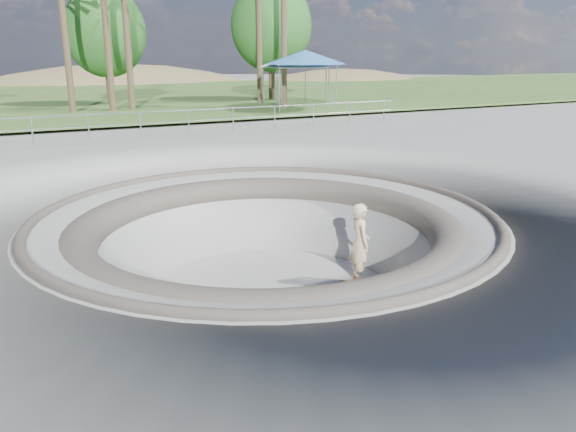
% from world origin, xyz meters
% --- Properties ---
extents(ground, '(180.00, 180.00, 0.00)m').
position_xyz_m(ground, '(0.00, 0.00, 0.00)').
color(ground, gray).
rests_on(ground, ground).
extents(skate_bowl, '(14.00, 14.00, 4.10)m').
position_xyz_m(skate_bowl, '(0.00, 0.00, -1.83)').
color(skate_bowl, gray).
rests_on(skate_bowl, ground).
extents(grass_strip, '(180.00, 36.00, 0.12)m').
position_xyz_m(grass_strip, '(0.00, 34.00, 0.22)').
color(grass_strip, '#365A24').
rests_on(grass_strip, ground).
extents(distant_hills, '(103.20, 45.00, 28.60)m').
position_xyz_m(distant_hills, '(3.78, 57.17, -7.02)').
color(distant_hills, brown).
rests_on(distant_hills, ground).
extents(safety_railing, '(25.00, 0.06, 1.03)m').
position_xyz_m(safety_railing, '(0.00, 12.00, 0.69)').
color(safety_railing, gray).
rests_on(safety_railing, ground).
extents(skateboard, '(0.89, 0.54, 0.09)m').
position_xyz_m(skateboard, '(2.19, -0.53, -1.83)').
color(skateboard, brown).
rests_on(skateboard, ground).
extents(skater, '(0.61, 0.79, 1.94)m').
position_xyz_m(skater, '(2.19, -0.53, -0.84)').
color(skater, beige).
rests_on(skater, skateboard).
extents(canopy_white, '(6.09, 6.09, 3.08)m').
position_xyz_m(canopy_white, '(11.21, 20.10, 2.98)').
color(canopy_white, gray).
rests_on(canopy_white, ground).
extents(canopy_blue, '(6.06, 6.06, 3.34)m').
position_xyz_m(canopy_blue, '(10.84, 18.00, 3.20)').
color(canopy_blue, gray).
rests_on(canopy_blue, ground).
extents(bushy_tree_mid, '(5.02, 4.56, 7.24)m').
position_xyz_m(bushy_tree_mid, '(1.49, 26.86, 4.66)').
color(bushy_tree_mid, brown).
rests_on(bushy_tree_mid, ground).
extents(bushy_tree_right, '(5.63, 5.12, 8.12)m').
position_xyz_m(bushy_tree_right, '(12.38, 25.72, 5.21)').
color(bushy_tree_right, brown).
rests_on(bushy_tree_right, ground).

